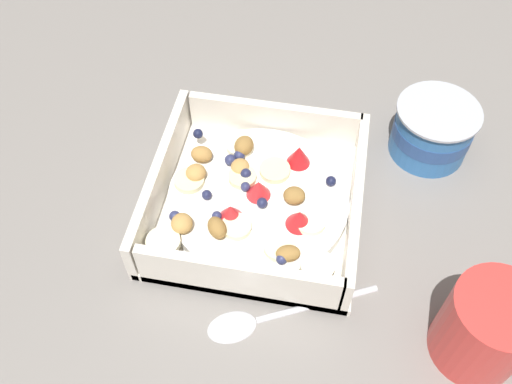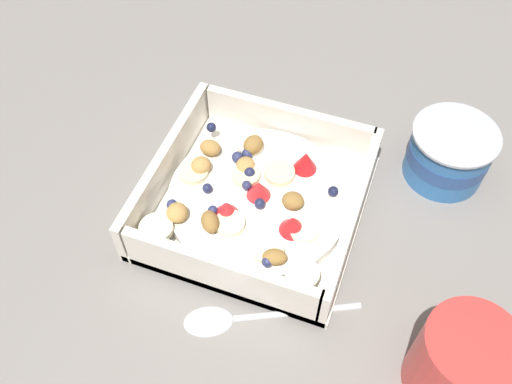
{
  "view_description": "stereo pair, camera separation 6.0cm",
  "coord_description": "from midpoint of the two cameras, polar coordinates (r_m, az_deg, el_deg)",
  "views": [
    {
      "loc": [
        0.34,
        0.06,
        0.51
      ],
      "look_at": [
        -0.01,
        -0.0,
        0.03
      ],
      "focal_mm": 39.52,
      "sensor_mm": 36.0,
      "label": 1
    },
    {
      "loc": [
        0.32,
        0.12,
        0.51
      ],
      "look_at": [
        -0.01,
        -0.0,
        0.03
      ],
      "focal_mm": 39.52,
      "sensor_mm": 36.0,
      "label": 2
    }
  ],
  "objects": [
    {
      "name": "ground_plane",
      "position": [
        0.61,
        -2.77,
        -2.86
      ],
      "size": [
        2.4,
        2.4,
        0.0
      ],
      "primitive_type": "plane",
      "color": "gray"
    },
    {
      "name": "fruit_bowl",
      "position": [
        0.6,
        -2.88,
        -0.87
      ],
      "size": [
        0.22,
        0.22,
        0.06
      ],
      "color": "white",
      "rests_on": "ground"
    },
    {
      "name": "spoon",
      "position": [
        0.55,
        -2.87,
        -12.88
      ],
      "size": [
        0.09,
        0.16,
        0.01
      ],
      "color": "silver",
      "rests_on": "ground"
    },
    {
      "name": "yogurt_cup",
      "position": [
        0.67,
        15.04,
        5.91
      ],
      "size": [
        0.09,
        0.09,
        0.07
      ],
      "color": "#3370B7",
      "rests_on": "ground"
    },
    {
      "name": "coffee_mug",
      "position": [
        0.53,
        19.47,
        -13.19
      ],
      "size": [
        0.08,
        0.11,
        0.09
      ],
      "color": "red",
      "rests_on": "ground"
    }
  ]
}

